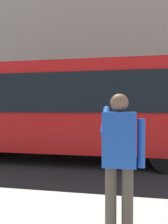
{
  "coord_description": "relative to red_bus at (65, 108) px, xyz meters",
  "views": [
    {
      "loc": [
        -0.52,
        7.43,
        1.68
      ],
      "look_at": [
        0.79,
        0.37,
        1.55
      ],
      "focal_mm": 36.18,
      "sensor_mm": 36.0,
      "label": 1
    }
  ],
  "objects": [
    {
      "name": "ground_plane",
      "position": [
        -1.43,
        -0.28,
        -1.68
      ],
      "size": [
        60.0,
        60.0,
        0.0
      ],
      "primitive_type": "plane",
      "color": "#232326"
    },
    {
      "name": "building_facade_far",
      "position": [
        -1.44,
        -7.07,
        4.3
      ],
      "size": [
        28.0,
        1.55,
        12.0
      ],
      "color": "#A89E8E",
      "rests_on": "ground_plane"
    },
    {
      "name": "red_bus",
      "position": [
        0.0,
        0.0,
        0.0
      ],
      "size": [
        9.05,
        2.54,
        3.08
      ],
      "color": "red",
      "rests_on": "ground_plane"
    },
    {
      "name": "pedestrian_photographer",
      "position": [
        -1.87,
        4.4,
        -0.54
      ],
      "size": [
        0.53,
        0.52,
        1.7
      ],
      "color": "#4C4238",
      "rests_on": "sidewalk_curb"
    }
  ]
}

